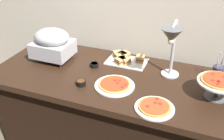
{
  "coord_description": "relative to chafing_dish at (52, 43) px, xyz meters",
  "views": [
    {
      "loc": [
        0.65,
        -1.67,
        1.83
      ],
      "look_at": [
        0.0,
        0.0,
        0.81
      ],
      "focal_mm": 42.85,
      "sensor_mm": 36.0,
      "label": 1
    }
  ],
  "objects": [
    {
      "name": "chafing_dish",
      "position": [
        0.0,
        0.0,
        0.0
      ],
      "size": [
        0.32,
        0.27,
        0.28
      ],
      "color": "#B7BABF",
      "rests_on": "buffet_table"
    },
    {
      "name": "sandwich_platter",
      "position": [
        0.59,
        0.18,
        -0.13
      ],
      "size": [
        0.34,
        0.22,
        0.06
      ],
      "color": "white",
      "rests_on": "buffet_table"
    },
    {
      "name": "buffet_table",
      "position": [
        0.57,
        -0.08,
        -0.53
      ],
      "size": [
        1.9,
        0.84,
        0.76
      ],
      "color": "black",
      "rests_on": "ground_plane"
    },
    {
      "name": "heat_lamp",
      "position": [
        0.99,
        -0.04,
        0.19
      ],
      "size": [
        0.15,
        0.31,
        0.45
      ],
      "color": "#B7BABF",
      "rests_on": "buffet_table"
    },
    {
      "name": "pizza_plate_center",
      "position": [
        0.65,
        -0.21,
        -0.14
      ],
      "size": [
        0.29,
        0.29,
        0.03
      ],
      "color": "white",
      "rests_on": "buffet_table"
    },
    {
      "name": "pizza_plate_front",
      "position": [
        0.98,
        -0.37,
        -0.14
      ],
      "size": [
        0.26,
        0.26,
        0.03
      ],
      "color": "white",
      "rests_on": "buffet_table"
    },
    {
      "name": "back_wall",
      "position": [
        0.57,
        0.42,
        0.28
      ],
      "size": [
        4.4,
        0.04,
        2.4
      ],
      "primitive_type": "cube",
      "color": "beige",
      "rests_on": "ground_plane"
    },
    {
      "name": "utensil_holder",
      "position": [
        1.34,
        0.16,
        -0.1
      ],
      "size": [
        0.08,
        0.08,
        0.23
      ],
      "color": "#383347",
      "rests_on": "buffet_table"
    },
    {
      "name": "pizza_plate_raised_stand",
      "position": [
        1.34,
        -0.09,
        -0.04
      ],
      "size": [
        0.28,
        0.28,
        0.15
      ],
      "color": "#595B60",
      "rests_on": "buffet_table"
    },
    {
      "name": "sauce_cup_near",
      "position": [
        0.41,
        -0.29,
        -0.14
      ],
      "size": [
        0.07,
        0.07,
        0.04
      ],
      "color": "black",
      "rests_on": "buffet_table"
    },
    {
      "name": "sauce_cup_far",
      "position": [
        0.38,
        0.0,
        -0.14
      ],
      "size": [
        0.07,
        0.07,
        0.03
      ],
      "color": "black",
      "rests_on": "buffet_table"
    }
  ]
}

